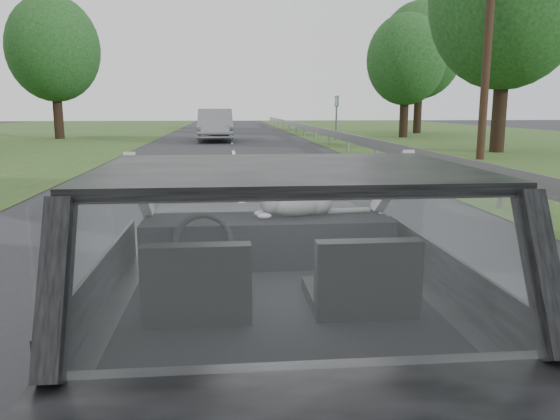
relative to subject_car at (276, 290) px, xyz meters
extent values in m
plane|color=#353537|center=(0.00, 0.00, -0.72)|extent=(140.00, 140.00, 0.00)
cube|color=black|center=(0.00, 0.00, 0.00)|extent=(1.80, 4.00, 1.45)
cube|color=black|center=(0.00, 0.62, 0.12)|extent=(1.58, 0.45, 0.30)
cube|color=black|center=(-0.40, -0.29, 0.16)|extent=(0.50, 0.72, 0.42)
cube|color=black|center=(0.40, -0.29, 0.16)|extent=(0.50, 0.72, 0.42)
torus|color=black|center=(-0.40, 0.33, 0.20)|extent=(0.36, 0.36, 0.04)
ellipsoid|color=#A0A0A0|center=(0.20, 0.67, 0.36)|extent=(0.63, 0.31, 0.27)
cube|color=#949494|center=(4.30, 10.00, -0.15)|extent=(0.05, 90.00, 0.32)
imported|color=#9FA2A9|center=(-0.82, 25.77, 0.09)|extent=(2.05, 5.01, 1.64)
cube|color=#104D1C|center=(5.37, 25.12, 0.42)|extent=(0.11, 0.92, 2.29)
cylinder|color=#3B281C|center=(8.10, 14.53, 3.28)|extent=(0.30, 0.30, 8.00)
camera|label=1|loc=(-0.25, -2.81, 0.97)|focal=35.00mm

